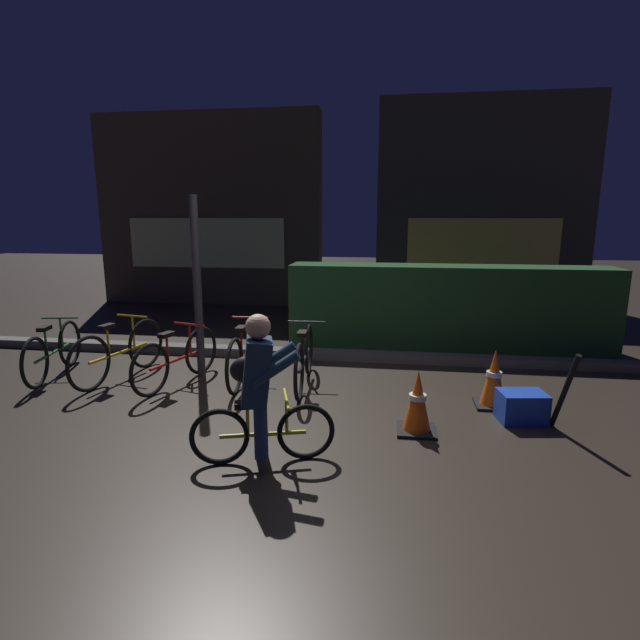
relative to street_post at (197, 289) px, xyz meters
The scene contains 16 objects.
ground_plane 2.16m from the street_post, 40.44° to the right, with size 40.00×40.00×0.00m, color #2D261E.
sidewalk_curb 2.03m from the street_post, 35.38° to the left, with size 12.00×0.24×0.12m, color #56544F.
hedge_row 3.76m from the street_post, 30.64° to the left, with size 4.80×0.70×1.26m, color #214723.
storefront_left 5.68m from the street_post, 108.80° to the left, with size 5.12×0.54×4.23m.
storefront_right 7.48m from the street_post, 54.25° to the left, with size 4.67×0.54×4.55m.
street_post is the anchor object (origin of this frame).
parked_bike_leftmost 2.02m from the street_post, behind, with size 0.46×1.52×0.71m.
parked_bike_left_mid 1.26m from the street_post, 166.36° to the right, with size 0.47×1.62×0.76m.
parked_bike_center_left 0.88m from the street_post, 115.41° to the right, with size 0.53×1.48×0.70m.
parked_bike_center_right 0.99m from the street_post, ahead, with size 0.46×1.63×0.75m.
parked_bike_right_mid 1.58m from the street_post, ahead, with size 0.46×1.60×0.74m.
traffic_cone_near 3.05m from the street_post, 26.31° to the right, with size 0.36×0.36×0.60m.
traffic_cone_far 3.59m from the street_post, ahead, with size 0.36×0.36×0.63m.
blue_crate 3.90m from the street_post, 13.80° to the right, with size 0.44×0.32×0.30m, color #193DB7.
cyclist 2.49m from the street_post, 57.32° to the right, with size 1.15×0.50×1.25m.
closed_umbrella 4.18m from the street_post, 16.20° to the right, with size 0.05×0.05×0.85m, color black.
Camera 1 is at (0.95, -4.54, 1.99)m, focal length 27.83 mm.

